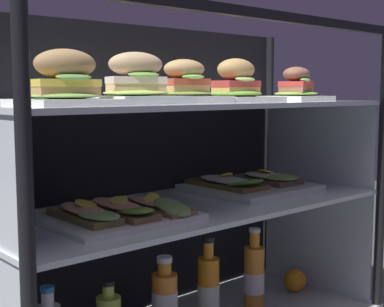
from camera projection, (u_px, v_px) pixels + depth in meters
name	position (u px, v px, depth m)	size (l,w,h in m)	color
case_frame	(158.00, 168.00, 1.61)	(1.19, 0.49, 0.90)	black
riser_lower_tier	(192.00, 271.00, 1.53)	(1.13, 0.43, 0.35)	silver
shelf_lower_glass	(192.00, 206.00, 1.51)	(1.14, 0.44, 0.01)	silver
riser_upper_tier	(192.00, 156.00, 1.49)	(1.13, 0.43, 0.26)	silver
shelf_upper_glass	(192.00, 105.00, 1.47)	(1.14, 0.44, 0.01)	silver
plated_roll_sandwich_left_of_center	(66.00, 84.00, 1.17)	(0.20, 0.20, 0.12)	white
plated_roll_sandwich_near_right_corner	(136.00, 86.00, 1.32)	(0.21, 0.21, 0.12)	white
plated_roll_sandwich_mid_left	(184.00, 87.00, 1.48)	(0.19, 0.19, 0.11)	white
plated_roll_sandwich_center	(236.00, 86.00, 1.62)	(0.21, 0.21, 0.12)	white
plated_roll_sandwich_right_of_center	(296.00, 88.00, 1.73)	(0.17, 0.17, 0.10)	white
open_sandwich_tray_near_right_corner	(118.00, 212.00, 1.32)	(0.34, 0.32, 0.06)	white
open_sandwich_tray_center	(250.00, 184.00, 1.71)	(0.34, 0.31, 0.06)	white
juice_bottle_back_center	(165.00, 302.00, 1.51)	(0.07, 0.07, 0.22)	orange
juice_bottle_front_left_end	(208.00, 289.00, 1.62)	(0.07, 0.07, 0.25)	orange
juice_bottle_front_middle	(254.00, 276.00, 1.73)	(0.06, 0.06, 0.25)	orange
orange_fruit_beside_bottles	(295.00, 280.00, 1.86)	(0.08, 0.08, 0.08)	orange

